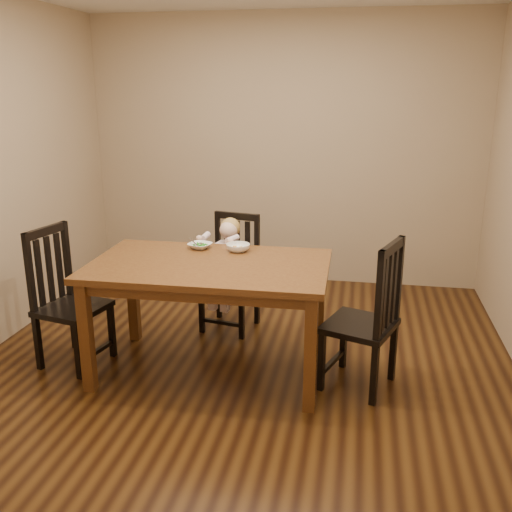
% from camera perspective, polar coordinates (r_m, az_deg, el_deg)
% --- Properties ---
extents(room, '(4.01, 4.01, 2.71)m').
position_cam_1_polar(room, '(3.95, -1.30, 7.18)').
color(room, '#482A0F').
rests_on(room, ground).
extents(dining_table, '(1.66, 1.01, 0.82)m').
position_cam_1_polar(dining_table, '(3.99, -4.68, -2.00)').
color(dining_table, '#4E2A12').
rests_on(dining_table, room).
extents(chair_child, '(0.49, 0.47, 0.98)m').
position_cam_1_polar(chair_child, '(4.83, -2.44, -1.84)').
color(chair_child, black).
rests_on(chair_child, room).
extents(chair_left, '(0.51, 0.53, 1.03)m').
position_cam_1_polar(chair_left, '(4.42, -18.42, -4.18)').
color(chair_left, black).
rests_on(chair_left, room).
extents(chair_right, '(0.56, 0.57, 1.05)m').
position_cam_1_polar(chair_right, '(3.91, 11.10, -6.20)').
color(chair_right, black).
rests_on(chair_right, room).
extents(toddler, '(0.35, 0.41, 0.49)m').
position_cam_1_polar(toddler, '(4.75, -2.70, -0.59)').
color(toddler, white).
rests_on(toddler, chair_child).
extents(bowl_peas, '(0.21, 0.21, 0.04)m').
position_cam_1_polar(bowl_peas, '(4.31, -5.63, 1.03)').
color(bowl_peas, white).
rests_on(bowl_peas, dining_table).
extents(bowl_veg, '(0.23, 0.23, 0.05)m').
position_cam_1_polar(bowl_veg, '(4.22, -1.80, 0.85)').
color(bowl_veg, white).
rests_on(bowl_veg, dining_table).
extents(fork, '(0.11, 0.10, 0.05)m').
position_cam_1_polar(fork, '(4.29, -6.22, 1.28)').
color(fork, silver).
rests_on(fork, bowl_peas).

